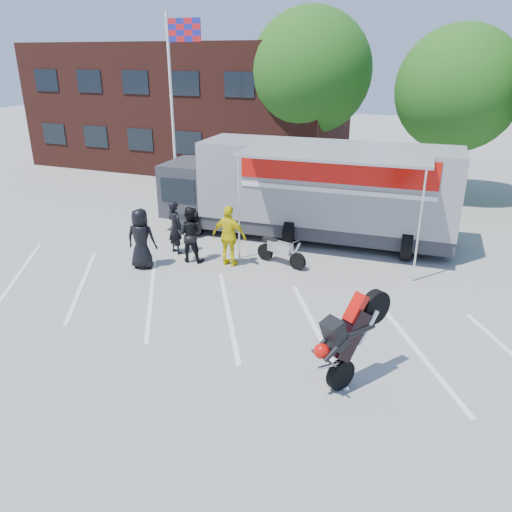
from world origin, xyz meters
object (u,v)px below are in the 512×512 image
Objects in this scene: tree_mid at (458,89)px; stunt_bike_rider at (363,375)px; transporter_truck at (310,238)px; spectator_leather_b at (175,227)px; spectator_leather_a at (141,239)px; flagpole at (176,88)px; spectator_leather_c at (190,234)px; parked_motorcycle at (281,264)px; tree_left at (310,72)px; spectator_hivis at (229,236)px.

tree_mid is 3.47× the size of stunt_bike_rider.
transporter_truck is 5.10m from spectator_leather_b.
transporter_truck is at bearing -142.19° from spectator_leather_a.
flagpole is 7.68m from spectator_leather_b.
tree_mid is (11.24, 5.00, -0.11)m from flagpole.
spectator_leather_c reaches higher than transporter_truck.
spectator_leather_b is (-7.31, 4.78, 0.92)m from stunt_bike_rider.
flagpole reaches higher than parked_motorcycle.
transporter_truck is at bearing -72.80° from tree_left.
tree_mid reaches higher than spectator_leather_a.
transporter_truck is (-4.35, -7.58, -4.94)m from tree_mid.
stunt_bike_rider is at bearing 147.03° from spectator_leather_a.
parked_motorcycle is 3.83m from spectator_leather_b.
spectator_leather_c is (-3.07, -3.62, 0.93)m from transporter_truck.
parked_motorcycle is 4.55m from spectator_leather_a.
tree_mid is at bearing -102.80° from spectator_leather_b.
tree_left is 0.79× the size of transporter_truck.
spectator_hivis is at bearing -163.76° from spectator_leather_b.
stunt_bike_rider is (6.07, -16.52, -5.57)m from tree_left.
flagpole is 4.30× the size of spectator_leather_c.
stunt_bike_rider is (10.31, -10.52, -5.05)m from flagpole.
transporter_truck is 5.80× the size of parked_motorcycle.
parked_motorcycle is (2.46, -11.41, -5.57)m from tree_left.
spectator_leather_a reaches higher than spectator_leather_b.
tree_left reaches higher than spectator_leather_c.
transporter_truck is 4.97× the size of stunt_bike_rider.
tree_left is 12.93m from parked_motorcycle.
spectator_leather_b is at bearing 179.62° from stunt_bike_rider.
parked_motorcycle is 1.02× the size of spectator_leather_c.
tree_mid is 4.13× the size of spectator_leather_c.
parked_motorcycle is 0.97× the size of spectator_leather_a.
tree_mid is 3.93× the size of spectator_leather_a.
spectator_hivis reaches higher than spectator_leather_b.
transporter_truck reaches higher than stunt_bike_rider.
spectator_hivis reaches higher than parked_motorcycle.
transporter_truck is 8.64m from stunt_bike_rider.
spectator_leather_a is at bearing -125.09° from tree_mid.
spectator_hivis reaches higher than spectator_leather_a.
transporter_truck is 5.62× the size of spectator_leather_a.
flagpole reaches higher than transporter_truck.
flagpole reaches higher than tree_mid.
spectator_leather_a is (-7.67, 3.28, 0.98)m from stunt_bike_rider.
spectator_leather_a reaches higher than transporter_truck.
spectator_hivis is (-1.54, -0.65, 1.00)m from parked_motorcycle.
transporter_truck is at bearing -119.83° from tree_mid.
stunt_bike_rider is 7.85m from spectator_leather_c.
tree_mid reaches higher than stunt_bike_rider.
stunt_bike_rider is 1.11× the size of spectator_hivis.
tree_left is 12.68m from spectator_leather_b.
stunt_bike_rider is at bearing -127.60° from parked_motorcycle.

